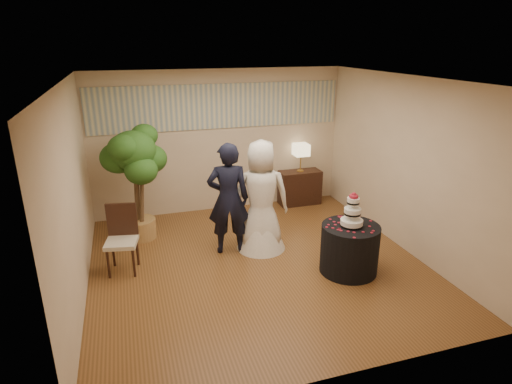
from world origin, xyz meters
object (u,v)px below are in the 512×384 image
object	(u,v)px
console	(300,187)
table_lamp	(301,158)
wedding_cake	(353,209)
side_chair	(121,240)
ficus_tree	(136,183)
cake_table	(349,249)
bride	(261,196)
groom	(228,199)

from	to	relation	value
console	table_lamp	distance (m)	0.65
wedding_cake	side_chair	world-z (taller)	wedding_cake
ficus_tree	cake_table	bearing A→B (deg)	-35.96
bride	console	distance (m)	2.30
ficus_tree	bride	bearing A→B (deg)	-27.71
bride	side_chair	distance (m)	2.25
side_chair	groom	bearing A→B (deg)	16.65
bride	side_chair	bearing A→B (deg)	17.01
table_lamp	ficus_tree	world-z (taller)	ficus_tree
wedding_cake	ficus_tree	bearing A→B (deg)	144.04
side_chair	console	bearing A→B (deg)	37.91
bride	cake_table	xyz separation A→B (m)	(1.02, -1.12, -0.55)
console	ficus_tree	bearing A→B (deg)	-167.58
wedding_cake	side_chair	bearing A→B (deg)	162.88
console	table_lamp	world-z (taller)	table_lamp
cake_table	table_lamp	xyz separation A→B (m)	(0.39, 2.84, 0.64)
table_lamp	ficus_tree	distance (m)	3.40
groom	side_chair	world-z (taller)	groom
bride	side_chair	size ratio (longest dim) A/B	1.81
groom	table_lamp	world-z (taller)	groom
ficus_tree	groom	bearing A→B (deg)	-34.96
groom	table_lamp	xyz separation A→B (m)	(1.95, 1.68, 0.09)
cake_table	console	bearing A→B (deg)	82.12
wedding_cake	side_chair	xyz separation A→B (m)	(-3.23, 1.00, -0.49)
cake_table	side_chair	size ratio (longest dim) A/B	0.84
groom	wedding_cake	world-z (taller)	groom
groom	wedding_cake	size ratio (longest dim) A/B	3.52
ficus_tree	side_chair	xyz separation A→B (m)	(-0.31, -1.13, -0.50)
bride	cake_table	distance (m)	1.61
table_lamp	console	bearing A→B (deg)	0.00
table_lamp	cake_table	bearing A→B (deg)	-97.88
ficus_tree	wedding_cake	bearing A→B (deg)	-35.96
wedding_cake	console	distance (m)	2.94
bride	ficus_tree	size ratio (longest dim) A/B	0.91
ficus_tree	side_chair	bearing A→B (deg)	-105.14
ficus_tree	side_chair	world-z (taller)	ficus_tree
bride	wedding_cake	xyz separation A→B (m)	(1.02, -1.12, 0.08)
bride	ficus_tree	world-z (taller)	ficus_tree
side_chair	wedding_cake	bearing A→B (deg)	-6.22
bride	wedding_cake	world-z (taller)	bride
table_lamp	ficus_tree	xyz separation A→B (m)	(-3.32, -0.72, -0.00)
groom	bride	bearing A→B (deg)	-173.53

